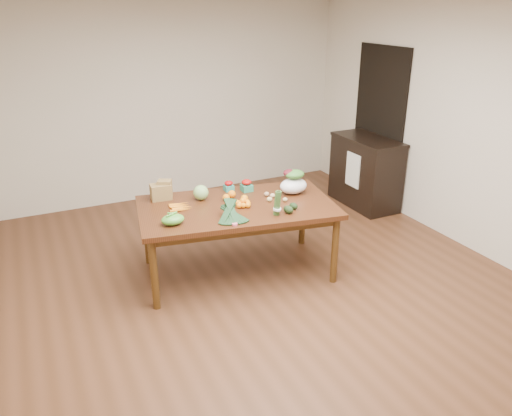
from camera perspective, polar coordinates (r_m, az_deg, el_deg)
name	(u,v)px	position (r m, az deg, el deg)	size (l,w,h in m)	color
floor	(268,291)	(4.92, 1.37, -9.51)	(6.00, 6.00, 0.00)	brown
room_walls	(269,158)	(4.36, 1.54, 5.71)	(5.02, 6.02, 2.70)	beige
dining_table	(237,239)	(5.08, -2.15, -3.57)	(1.91, 1.06, 0.75)	#462410
doorway_dark	(378,126)	(7.06, 13.81, 9.11)	(0.02, 1.00, 2.10)	black
cabinet	(365,172)	(6.95, 12.39, 4.06)	(0.52, 1.02, 0.94)	black
dish_towel	(353,170)	(6.73, 11.01, 4.27)	(0.02, 0.28, 0.45)	white
paper_bag	(161,190)	(5.13, -10.84, 2.00)	(0.27, 0.22, 0.19)	olive
cabbage	(201,193)	(5.07, -6.32, 1.77)	(0.15, 0.15, 0.15)	#87B86A
strawberry_basket_a	(229,187)	(5.30, -3.13, 2.44)	(0.09, 0.09, 0.09)	#AC0B0E
strawberry_basket_b	(247,186)	(5.28, -1.08, 2.48)	(0.11, 0.11, 0.10)	#B8170C
orange_a	(226,198)	(5.02, -3.42, 1.20)	(0.07, 0.07, 0.07)	orange
orange_b	(232,194)	(5.10, -2.78, 1.58)	(0.08, 0.08, 0.08)	#FF610F
orange_c	(244,198)	(4.99, -1.33, 1.09)	(0.07, 0.07, 0.07)	orange
mandarin_cluster	(243,202)	(4.89, -1.54, 0.70)	(0.18, 0.18, 0.09)	orange
carrots	(181,207)	(4.91, -8.53, 0.16)	(0.22, 0.22, 0.03)	#FFA115
snap_pea_bag	(173,219)	(4.55, -9.48, -1.30)	(0.21, 0.16, 0.09)	#54AD3A
kale_bunch	(232,213)	(4.54, -2.75, -0.57)	(0.32, 0.40, 0.16)	#16311D
asparagus_bundle	(277,203)	(4.64, 2.45, 0.57)	(0.08, 0.08, 0.25)	#457C38
potato_a	(269,199)	(5.01, 1.55, 1.00)	(0.06, 0.05, 0.05)	#CFB977
potato_b	(278,200)	(4.99, 2.49, 0.88)	(0.05, 0.05, 0.04)	tan
potato_c	(272,196)	(5.11, 1.89, 1.42)	(0.06, 0.05, 0.05)	#DCB57F
potato_d	(267,194)	(5.14, 1.22, 1.60)	(0.06, 0.05, 0.05)	tan
potato_e	(285,200)	(5.01, 3.34, 0.97)	(0.05, 0.04, 0.04)	#D8BC7C
avocado_a	(288,210)	(4.73, 3.72, -0.18)	(0.07, 0.11, 0.07)	black
avocado_b	(294,206)	(4.83, 4.31, 0.23)	(0.06, 0.10, 0.06)	black
salad_bag	(293,183)	(5.21, 4.31, 2.88)	(0.30, 0.22, 0.23)	white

